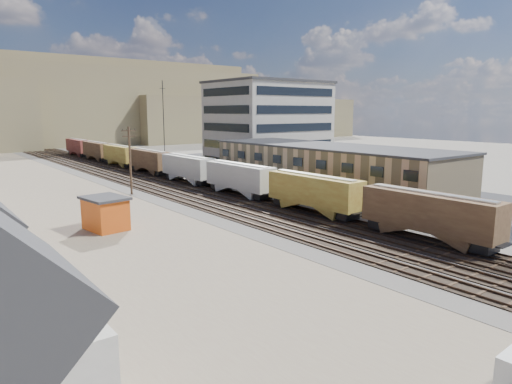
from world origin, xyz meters
TOP-DOWN VIEW (x-y plane):
  - ground at (0.00, 0.00)m, footprint 300.00×300.00m
  - ballast_bed at (0.00, 50.00)m, footprint 18.00×200.00m
  - dirt_yard at (-20.00, 40.00)m, footprint 24.00×180.00m
  - asphalt_lot at (22.00, 35.00)m, footprint 26.00×120.00m
  - rail_tracks at (-0.55, 50.00)m, footprint 11.40×200.00m
  - freight_train at (3.80, 54.61)m, footprint 3.00×119.74m
  - warehouse at (14.98, 25.00)m, footprint 12.40×40.40m
  - office_tower at (27.95, 54.95)m, footprint 22.60×18.60m
  - utility_pole_north at (-8.50, 42.00)m, footprint 2.20×0.32m
  - radio_mast at (6.00, 60.00)m, footprint 1.20×0.16m
  - hills_north at (0.17, 167.92)m, footprint 265.00×80.00m
  - maintenance_shed at (-18.67, 24.31)m, footprint 4.31×5.23m
  - parked_car_red at (15.29, 7.02)m, footprint 1.98×4.78m
  - parked_car_blue at (28.05, 53.25)m, footprint 5.87×5.19m
  - parked_car_far at (27.59, 52.87)m, footprint 2.69×4.32m

SIDE VIEW (x-z plane):
  - ground at x=0.00m, z-range 0.00..0.00m
  - dirt_yard at x=-20.00m, z-range 0.00..0.03m
  - asphalt_lot at x=22.00m, z-range 0.00..0.04m
  - ballast_bed at x=0.00m, z-range 0.00..0.06m
  - rail_tracks at x=-0.55m, z-range -0.01..0.23m
  - parked_car_far at x=27.59m, z-range 0.00..1.37m
  - parked_car_blue at x=28.05m, z-range 0.00..1.51m
  - parked_car_red at x=15.29m, z-range 0.00..1.62m
  - maintenance_shed at x=-18.67m, z-range 0.04..3.53m
  - freight_train at x=3.80m, z-range 0.56..5.02m
  - warehouse at x=14.98m, z-range 0.03..7.28m
  - utility_pole_north at x=-8.50m, z-range 0.30..10.30m
  - radio_mast at x=6.00m, z-range 0.12..18.12m
  - office_tower at x=27.95m, z-range 0.04..18.49m
  - hills_north at x=0.17m, z-range -1.90..30.10m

